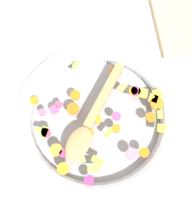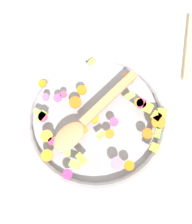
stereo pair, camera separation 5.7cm
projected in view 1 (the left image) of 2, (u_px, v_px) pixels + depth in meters
name	position (u px, v px, depth m)	size (l,w,h in m)	color
ground_plane	(96.00, 118.00, 0.62)	(4.00, 4.00, 0.00)	silver
skillet	(96.00, 115.00, 0.59)	(0.45, 0.45, 0.05)	gray
chopped_vegetables	(102.00, 119.00, 0.56)	(0.34, 0.36, 0.01)	orange
wooden_spoon	(91.00, 120.00, 0.55)	(0.26, 0.19, 0.01)	#A87F51
cutting_board	(178.00, 23.00, 0.71)	(0.25, 0.14, 0.02)	tan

